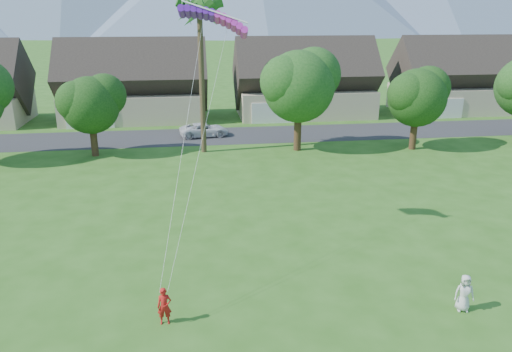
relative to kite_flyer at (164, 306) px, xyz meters
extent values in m
cube|color=#2D2D30|center=(4.33, 30.04, -0.74)|extent=(90.00, 7.00, 0.01)
imported|color=red|center=(0.00, 0.00, 0.00)|extent=(0.55, 0.37, 1.50)
imported|color=silver|center=(11.79, -0.68, 0.03)|extent=(0.85, 0.66, 1.56)
imported|color=silver|center=(2.55, 30.04, -0.10)|extent=(4.93, 2.82, 1.29)
cube|color=beige|center=(-4.67, 39.04, 0.75)|extent=(15.00, 8.00, 3.00)
cube|color=#382D28|center=(-4.67, 39.04, 4.04)|extent=(15.75, 8.15, 8.15)
cube|color=silver|center=(-8.87, 34.98, 0.35)|extent=(4.80, 0.12, 2.20)
cube|color=beige|center=(14.33, 39.04, 0.75)|extent=(15.00, 8.00, 3.00)
cube|color=#382D28|center=(14.33, 39.04, 4.04)|extent=(15.75, 8.15, 8.15)
cube|color=silver|center=(10.13, 34.98, 0.35)|extent=(4.80, 0.12, 2.20)
cube|color=beige|center=(33.33, 39.04, 0.75)|extent=(15.00, 8.00, 3.00)
cube|color=#382D28|center=(33.33, 39.04, 4.04)|extent=(15.75, 8.15, 8.15)
cube|color=silver|center=(29.13, 34.98, 0.35)|extent=(4.80, 0.12, 2.20)
cylinder|color=#47301C|center=(-6.67, 24.54, 0.34)|extent=(0.56, 0.56, 2.18)
sphere|color=#214916|center=(-6.67, 24.54, 3.47)|extent=(4.62, 4.62, 4.62)
cylinder|color=#47301C|center=(10.33, 24.04, 0.66)|extent=(0.62, 0.62, 2.82)
sphere|color=#214916|center=(10.33, 24.04, 4.71)|extent=(5.98, 5.98, 5.98)
cylinder|color=#47301C|center=(20.33, 23.04, 0.40)|extent=(0.58, 0.58, 2.30)
sphere|color=#214916|center=(20.33, 23.04, 3.72)|extent=(4.90, 4.90, 4.90)
cylinder|color=#4C3D26|center=(2.33, 24.54, 5.25)|extent=(0.44, 0.44, 12.00)
cube|color=#5D17AD|center=(1.78, 7.49, 10.44)|extent=(1.80, 1.28, 0.50)
cube|color=#D227B9|center=(3.43, 7.49, 10.44)|extent=(1.80, 1.28, 0.50)
camera|label=1|loc=(1.28, -16.76, 10.68)|focal=35.00mm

